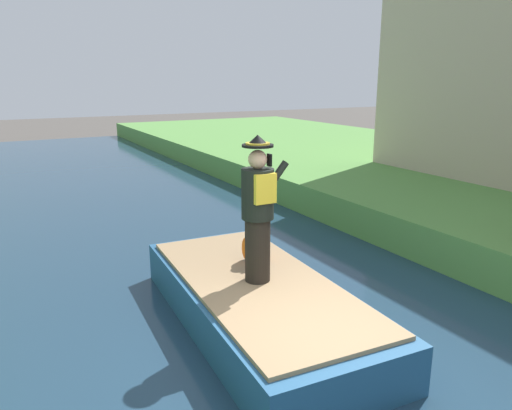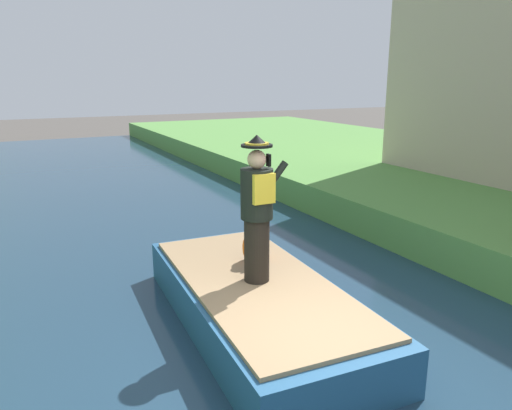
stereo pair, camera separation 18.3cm
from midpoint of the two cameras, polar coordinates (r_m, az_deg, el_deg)
ground_plane at (r=5.51m, az=9.02°, el=-21.22°), size 80.00×80.00×0.00m
canal_water at (r=5.49m, az=9.04°, el=-20.79°), size 6.91×48.00×0.10m
boat at (r=6.44m, az=0.97°, el=-11.29°), size 2.03×4.29×0.61m
person_pirate at (r=6.01m, az=1.01°, el=-0.61°), size 0.61×0.42×1.85m
parrot_plush at (r=6.86m, az=0.73°, el=-4.59°), size 0.36×0.35×0.57m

